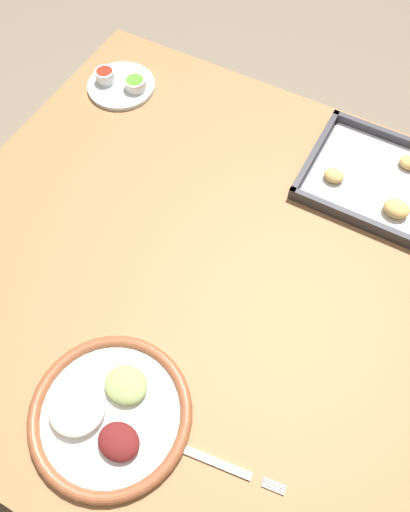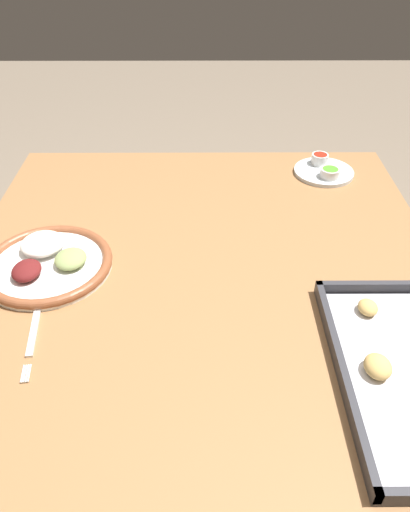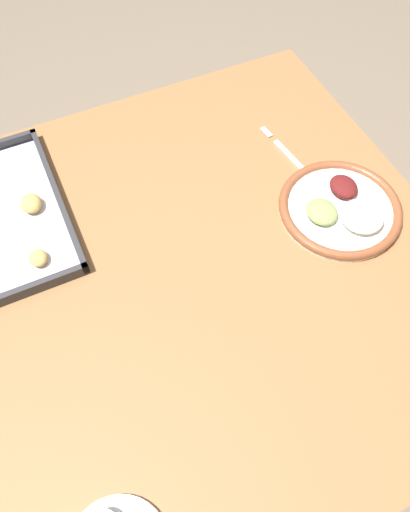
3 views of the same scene
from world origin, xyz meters
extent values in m
plane|color=#7A6B59|center=(0.00, 0.00, 0.00)|extent=(8.00, 8.00, 0.00)
cube|color=olive|center=(0.00, 0.00, 0.75)|extent=(1.04, 0.99, 0.03)
cylinder|color=olive|center=(-0.47, 0.44, 0.37)|extent=(0.06, 0.06, 0.74)
cylinder|color=white|center=(0.00, -0.31, 0.77)|extent=(0.25, 0.25, 0.01)
torus|color=brown|center=(0.00, -0.31, 0.78)|extent=(0.26, 0.26, 0.02)
ellipsoid|color=white|center=(-0.05, -0.33, 0.79)|extent=(0.09, 0.09, 0.03)
ellipsoid|color=maroon|center=(0.04, -0.34, 0.79)|extent=(0.07, 0.06, 0.03)
ellipsoid|color=#8C9E5B|center=(0.00, -0.26, 0.79)|extent=(0.07, 0.06, 0.02)
cube|color=silver|center=(0.15, -0.30, 0.77)|extent=(0.17, 0.03, 0.00)
cylinder|color=silver|center=(0.27, -0.29, 0.77)|extent=(0.04, 0.01, 0.00)
cylinder|color=silver|center=(0.27, -0.29, 0.77)|extent=(0.04, 0.01, 0.00)
cylinder|color=silver|center=(0.27, -0.28, 0.77)|extent=(0.04, 0.01, 0.00)
cylinder|color=silver|center=(0.27, -0.28, 0.77)|extent=(0.04, 0.01, 0.00)
cylinder|color=silver|center=(-0.39, 0.32, 0.77)|extent=(0.16, 0.16, 0.01)
cylinder|color=silver|center=(-0.43, 0.31, 0.79)|extent=(0.04, 0.04, 0.03)
cylinder|color=#B22819|center=(-0.43, 0.31, 0.80)|extent=(0.04, 0.04, 0.01)
cylinder|color=silver|center=(-0.36, 0.33, 0.79)|extent=(0.05, 0.05, 0.02)
cylinder|color=#51992D|center=(-0.36, 0.33, 0.80)|extent=(0.04, 0.04, 0.01)
cube|color=#333338|center=(0.28, 0.34, 0.77)|extent=(0.41, 0.25, 0.01)
cube|color=silver|center=(0.28, 0.34, 0.77)|extent=(0.37, 0.23, 0.00)
cube|color=#333338|center=(0.28, 0.22, 0.78)|extent=(0.41, 0.01, 0.02)
cube|color=#333338|center=(0.08, 0.34, 0.78)|extent=(0.01, 0.25, 0.02)
ellipsoid|color=tan|center=(0.27, 0.27, 0.79)|extent=(0.05, 0.04, 0.03)
ellipsoid|color=tan|center=(0.14, 0.29, 0.79)|extent=(0.04, 0.03, 0.02)
ellipsoid|color=tan|center=(0.26, 0.40, 0.79)|extent=(0.04, 0.03, 0.02)
camera|label=1|loc=(0.21, -0.39, 1.58)|focal=35.00mm
camera|label=2|loc=(0.78, 0.00, 1.40)|focal=35.00mm
camera|label=3|loc=(-0.46, 0.21, 1.61)|focal=35.00mm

